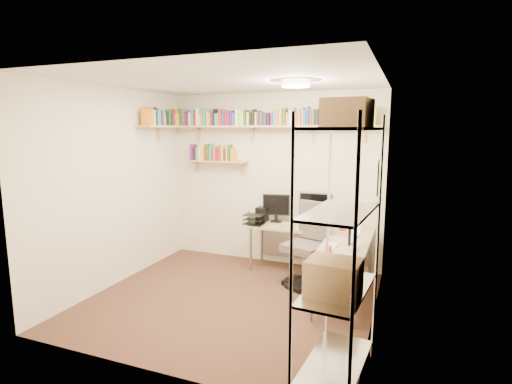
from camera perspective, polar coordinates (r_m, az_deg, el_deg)
ground at (r=4.87m, az=-3.68°, el=-15.12°), size 3.20×3.20×0.00m
room_shell at (r=4.46m, az=-3.82°, el=3.34°), size 3.24×3.04×2.52m
wall_shelves at (r=5.80m, az=-2.27°, el=9.41°), size 3.12×1.09×0.80m
corner_desk at (r=5.33m, az=7.62°, el=-5.66°), size 1.74×1.69×1.13m
office_chair at (r=5.19m, az=7.34°, el=-8.32°), size 0.60×0.60×1.07m
wire_rack at (r=3.03m, az=11.81°, el=-4.51°), size 0.52×0.94×2.21m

